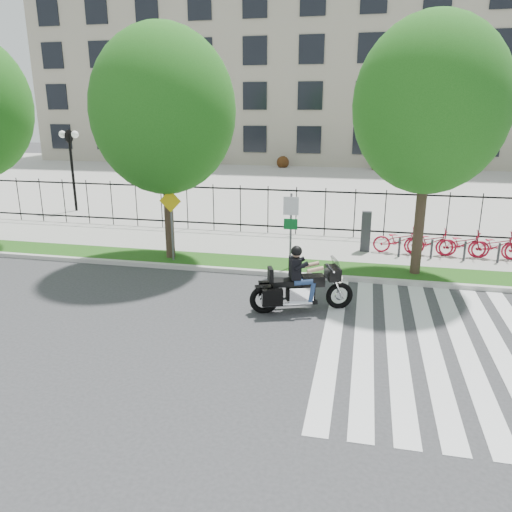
# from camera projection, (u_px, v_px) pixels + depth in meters

# --- Properties ---
(ground) EXTENTS (120.00, 120.00, 0.00)m
(ground) POSITION_uv_depth(u_px,v_px,m) (244.00, 327.00, 12.52)
(ground) COLOR #323234
(ground) RESTS_ON ground
(curb) EXTENTS (60.00, 0.20, 0.15)m
(curb) POSITION_uv_depth(u_px,v_px,m) (274.00, 273.00, 16.33)
(curb) COLOR #B8B5AD
(curb) RESTS_ON ground
(grass_verge) EXTENTS (60.00, 1.50, 0.15)m
(grass_verge) POSITION_uv_depth(u_px,v_px,m) (278.00, 266.00, 17.13)
(grass_verge) COLOR #194A12
(grass_verge) RESTS_ON ground
(sidewalk) EXTENTS (60.00, 3.50, 0.15)m
(sidewalk) POSITION_uv_depth(u_px,v_px,m) (289.00, 247.00, 19.47)
(sidewalk) COLOR #AAA79F
(sidewalk) RESTS_ON ground
(plaza) EXTENTS (80.00, 34.00, 0.10)m
(plaza) POSITION_uv_depth(u_px,v_px,m) (326.00, 183.00, 35.90)
(plaza) COLOR #AAA79F
(plaza) RESTS_ON ground
(crosswalk_stripes) EXTENTS (5.70, 8.00, 0.01)m
(crosswalk_stripes) POSITION_uv_depth(u_px,v_px,m) (446.00, 346.00, 11.52)
(crosswalk_stripes) COLOR silver
(crosswalk_stripes) RESTS_ON ground
(iron_fence) EXTENTS (30.00, 0.06, 2.00)m
(iron_fence) POSITION_uv_depth(u_px,v_px,m) (296.00, 211.00, 20.80)
(iron_fence) COLOR black
(iron_fence) RESTS_ON sidewalk
(office_building) EXTENTS (60.00, 21.90, 20.15)m
(office_building) POSITION_uv_depth(u_px,v_px,m) (346.00, 61.00, 51.71)
(office_building) COLOR #A09881
(office_building) RESTS_ON ground
(lamp_post_left) EXTENTS (1.06, 0.70, 4.25)m
(lamp_post_left) POSITION_uv_depth(u_px,v_px,m) (70.00, 150.00, 25.31)
(lamp_post_left) COLOR black
(lamp_post_left) RESTS_ON ground
(street_tree_1) EXTENTS (4.80, 4.80, 7.80)m
(street_tree_1) POSITION_uv_depth(u_px,v_px,m) (164.00, 111.00, 16.48)
(street_tree_1) COLOR #35241D
(street_tree_1) RESTS_ON grass_verge
(street_tree_2) EXTENTS (4.56, 4.56, 7.83)m
(street_tree_2) POSITION_uv_depth(u_px,v_px,m) (431.00, 105.00, 14.69)
(street_tree_2) COLOR #35241D
(street_tree_2) RESTS_ON grass_verge
(sign_pole_regulatory) EXTENTS (0.50, 0.09, 2.50)m
(sign_pole_regulatory) POSITION_uv_depth(u_px,v_px,m) (291.00, 221.00, 16.21)
(sign_pole_regulatory) COLOR #59595B
(sign_pole_regulatory) RESTS_ON grass_verge
(sign_pole_warning) EXTENTS (0.78, 0.09, 2.49)m
(sign_pole_warning) POSITION_uv_depth(u_px,v_px,m) (171.00, 216.00, 17.07)
(sign_pole_warning) COLOR #59595B
(sign_pole_warning) RESTS_ON grass_verge
(motorcycle_rider) EXTENTS (2.73, 1.41, 2.20)m
(motorcycle_rider) POSITION_uv_depth(u_px,v_px,m) (302.00, 285.00, 13.34)
(motorcycle_rider) COLOR black
(motorcycle_rider) RESTS_ON ground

